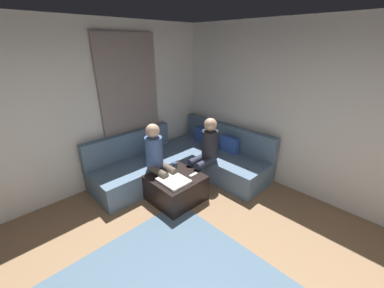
{
  "coord_description": "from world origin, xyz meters",
  "views": [
    {
      "loc": [
        0.84,
        -0.79,
        2.35
      ],
      "look_at": [
        -1.63,
        1.63,
        0.85
      ],
      "focal_mm": 22.05,
      "sensor_mm": 36.0,
      "label": 1
    }
  ],
  "objects_px": {
    "game_remote": "(193,175)",
    "person_on_couch_side": "(158,158)",
    "ottoman": "(176,188)",
    "coffee_mug": "(175,165)",
    "sectional_couch": "(185,161)",
    "person_on_couch_back": "(206,150)"
  },
  "relations": [
    {
      "from": "game_remote",
      "to": "person_on_couch_side",
      "type": "bearing_deg",
      "value": -149.23
    },
    {
      "from": "ottoman",
      "to": "person_on_couch_side",
      "type": "height_order",
      "value": "person_on_couch_side"
    },
    {
      "from": "coffee_mug",
      "to": "person_on_couch_side",
      "type": "height_order",
      "value": "person_on_couch_side"
    },
    {
      "from": "sectional_couch",
      "to": "coffee_mug",
      "type": "distance_m",
      "value": 0.55
    },
    {
      "from": "game_remote",
      "to": "person_on_couch_back",
      "type": "relative_size",
      "value": 0.12
    },
    {
      "from": "coffee_mug",
      "to": "person_on_couch_back",
      "type": "bearing_deg",
      "value": 65.31
    },
    {
      "from": "coffee_mug",
      "to": "game_remote",
      "type": "bearing_deg",
      "value": 5.71
    },
    {
      "from": "ottoman",
      "to": "coffee_mug",
      "type": "xyz_separation_m",
      "value": [
        -0.22,
        0.18,
        0.26
      ]
    },
    {
      "from": "ottoman",
      "to": "game_remote",
      "type": "bearing_deg",
      "value": 50.71
    },
    {
      "from": "ottoman",
      "to": "person_on_couch_back",
      "type": "relative_size",
      "value": 0.63
    },
    {
      "from": "coffee_mug",
      "to": "person_on_couch_side",
      "type": "xyz_separation_m",
      "value": [
        -0.1,
        -0.26,
        0.19
      ]
    },
    {
      "from": "person_on_couch_back",
      "to": "person_on_couch_side",
      "type": "relative_size",
      "value": 1.0
    },
    {
      "from": "person_on_couch_back",
      "to": "person_on_couch_side",
      "type": "bearing_deg",
      "value": 66.45
    },
    {
      "from": "coffee_mug",
      "to": "person_on_couch_back",
      "type": "height_order",
      "value": "person_on_couch_back"
    },
    {
      "from": "person_on_couch_back",
      "to": "coffee_mug",
      "type": "bearing_deg",
      "value": 65.31
    },
    {
      "from": "sectional_couch",
      "to": "person_on_couch_back",
      "type": "relative_size",
      "value": 2.12
    },
    {
      "from": "sectional_couch",
      "to": "game_remote",
      "type": "distance_m",
      "value": 0.78
    },
    {
      "from": "ottoman",
      "to": "person_on_couch_side",
      "type": "xyz_separation_m",
      "value": [
        -0.32,
        -0.08,
        0.45
      ]
    },
    {
      "from": "game_remote",
      "to": "person_on_couch_back",
      "type": "height_order",
      "value": "person_on_couch_back"
    },
    {
      "from": "person_on_couch_side",
      "to": "ottoman",
      "type": "bearing_deg",
      "value": 103.66
    },
    {
      "from": "coffee_mug",
      "to": "game_remote",
      "type": "xyz_separation_m",
      "value": [
        0.4,
        0.04,
        -0.04
      ]
    },
    {
      "from": "sectional_couch",
      "to": "game_remote",
      "type": "height_order",
      "value": "sectional_couch"
    }
  ]
}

